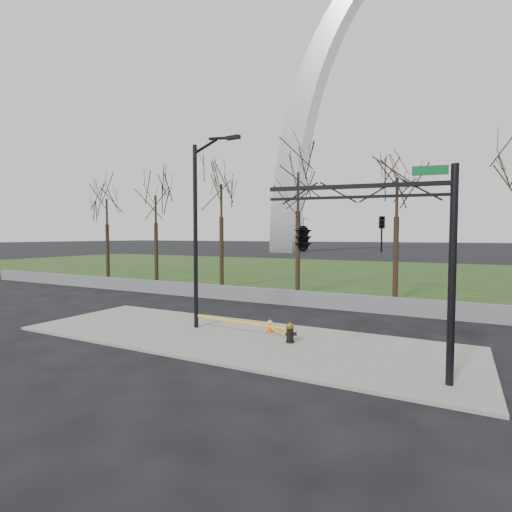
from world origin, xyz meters
The scene contains 11 objects.
ground centered at (0.00, 0.00, 0.00)m, with size 500.00×500.00×0.00m, color black.
sidewalk centered at (0.00, 0.00, 0.05)m, with size 18.00×6.00×0.10m, color slate.
grass_strip centered at (0.00, 30.00, 0.03)m, with size 120.00×40.00×0.06m, color #203212.
guardrail centered at (0.00, 8.00, 0.45)m, with size 60.00×0.30×0.90m, color #59595B.
gateway_arch centered at (0.00, 75.00, 32.50)m, with size 66.00×6.00×65.00m, color silver, non-canonical shape.
tree_row centered at (7.68, 12.00, 4.64)m, with size 61.35×4.00×9.29m.
fire_hydrant centered at (2.38, 0.26, 0.46)m, with size 0.49×0.34×0.79m.
traffic_cone centered at (1.01, 1.34, 0.40)m, with size 0.37×0.37×0.60m.
street_light centered at (-1.99, 0.58, 4.69)m, with size 2.39×0.35×8.21m.
traffic_signal_mast centered at (4.59, -2.18, 4.15)m, with size 5.03×2.54×6.00m.
caution_tape centered at (0.52, 0.52, 0.53)m, with size 4.59×1.09×0.41m.
Camera 1 is at (7.91, -13.08, 4.11)m, focal length 27.22 mm.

